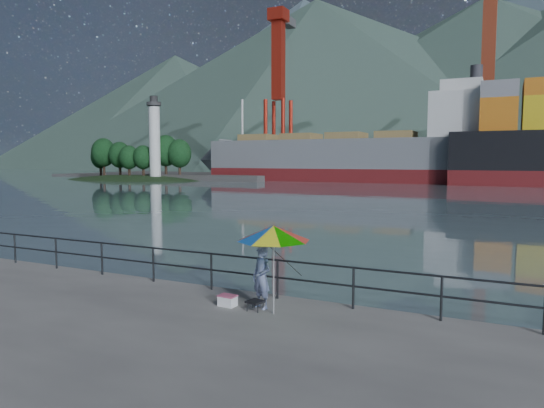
{
  "coord_description": "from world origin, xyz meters",
  "views": [
    {
      "loc": [
        8.13,
        -9.36,
        3.57
      ],
      "look_at": [
        0.79,
        6.0,
        2.0
      ],
      "focal_mm": 32.0,
      "sensor_mm": 36.0,
      "label": 1
    }
  ],
  "objects_px": {
    "cooler_bag": "(228,301)",
    "beach_umbrella": "(274,233)",
    "fisherman": "(262,277)",
    "bulk_carrier": "(366,156)"
  },
  "relations": [
    {
      "from": "cooler_bag",
      "to": "bulk_carrier",
      "type": "xyz_separation_m",
      "value": [
        -15.35,
        72.21,
        3.98
      ]
    },
    {
      "from": "beach_umbrella",
      "to": "fisherman",
      "type": "bearing_deg",
      "value": 147.88
    },
    {
      "from": "cooler_bag",
      "to": "beach_umbrella",
      "type": "bearing_deg",
      "value": 1.66
    },
    {
      "from": "beach_umbrella",
      "to": "cooler_bag",
      "type": "relative_size",
      "value": 4.93
    },
    {
      "from": "cooler_bag",
      "to": "fisherman",
      "type": "bearing_deg",
      "value": 19.54
    },
    {
      "from": "beach_umbrella",
      "to": "bulk_carrier",
      "type": "relative_size",
      "value": 0.04
    },
    {
      "from": "beach_umbrella",
      "to": "cooler_bag",
      "type": "xyz_separation_m",
      "value": [
        -1.27,
        0.06,
        -1.77
      ]
    },
    {
      "from": "fisherman",
      "to": "bulk_carrier",
      "type": "xyz_separation_m",
      "value": [
        -16.17,
        71.99,
        3.35
      ]
    },
    {
      "from": "fisherman",
      "to": "cooler_bag",
      "type": "height_order",
      "value": "fisherman"
    },
    {
      "from": "beach_umbrella",
      "to": "bulk_carrier",
      "type": "bearing_deg",
      "value": 102.95
    }
  ]
}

